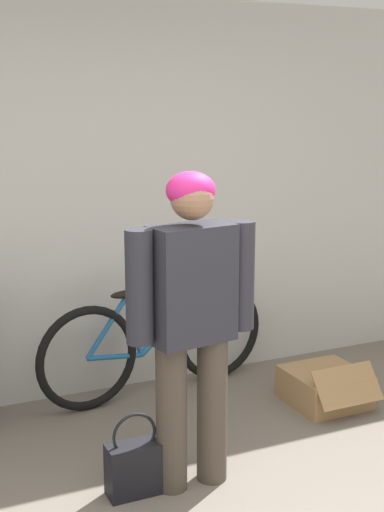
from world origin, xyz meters
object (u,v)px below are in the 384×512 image
(person, at_px, (192,311))
(bicycle, at_px, (157,342))
(handbag, at_px, (135,466))
(cardboard_box, at_px, (325,387))

(person, xyz_separation_m, bicycle, (0.27, 1.16, -0.57))
(bicycle, height_order, handbag, bicycle)
(person, bearing_deg, handbag, 167.37)
(person, distance_m, bicycle, 1.32)
(handbag, bearing_deg, bicycle, 63.06)
(handbag, xyz_separation_m, cardboard_box, (1.51, 0.52, -0.04))
(person, bearing_deg, cardboard_box, 16.27)
(person, relative_size, bicycle, 0.96)
(bicycle, xyz_separation_m, cardboard_box, (0.94, -0.62, -0.25))
(cardboard_box, bearing_deg, handbag, -161.17)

